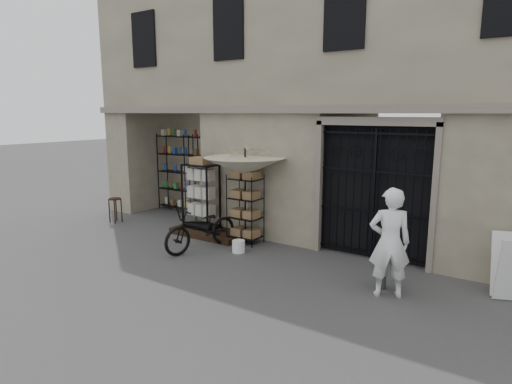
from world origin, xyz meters
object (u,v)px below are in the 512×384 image
Objects in this scene: steel_bollard at (383,266)px; shopkeeper at (386,295)px; white_bucket at (239,246)px; bicycle at (202,250)px; wire_rack at (245,210)px; display_cabinet at (201,200)px; easel_sign at (511,268)px; wooden_stool at (115,210)px; market_umbrella at (245,161)px.

shopkeeper is (0.17, -0.25, -0.44)m from steel_bollard.
bicycle is at bearing -158.42° from white_bucket.
white_bucket is at bearing -56.14° from wire_rack.
bicycle is (0.94, -1.06, -0.91)m from display_cabinet.
display_cabinet is 1.08× the size of wire_rack.
display_cabinet is 0.93× the size of bicycle.
steel_bollard is 0.78× the size of easel_sign.
display_cabinet is 1.47m from wire_rack.
wire_rack is at bearing 6.60° from wooden_stool.
wooden_stool is 0.82× the size of steel_bollard.
bicycle is at bearing -28.24° from shopkeeper.
wire_rack is at bearing 157.48° from easel_sign.
white_bucket is 3.60m from shopkeeper.
wooden_stool is at bearing -148.37° from display_cabinet.
bicycle is at bearing -27.54° from display_cabinet.
wooden_stool is (-4.32, -0.50, -0.45)m from wire_rack.
white_bucket is 0.90m from bicycle.
wire_rack is 5.81× the size of white_bucket.
easel_sign reaches higher than white_bucket.
wire_rack reaches higher than steel_bollard.
market_umbrella is 2.51× the size of easel_sign.
market_umbrella is 4.11m from steel_bollard.
shopkeeper is (5.33, -1.18, -0.91)m from display_cabinet.
wire_rack is 0.60× the size of market_umbrella.
bicycle is 2.77× the size of wooden_stool.
easel_sign is at bearing -1.42° from market_umbrella.
market_umbrella reaches higher than steel_bollard.
shopkeeper is at bearing -55.14° from steel_bollard.
wire_rack is 1.52× the size of easel_sign.
market_umbrella is at bearing 74.24° from bicycle.
bicycle is (-0.83, -0.33, -0.14)m from white_bucket.
market_umbrella is at bearing 18.92° from display_cabinet.
market_umbrella is 1.45× the size of shopkeeper.
display_cabinet is 2.56× the size of wooden_stool.
wire_rack is at bearing 19.74° from display_cabinet.
market_umbrella reaches higher than display_cabinet.
easel_sign is (5.65, -0.14, -1.45)m from market_umbrella.
bicycle is 1.03× the size of shopkeeper.
shopkeeper is at bearing -171.96° from easel_sign.
easel_sign is at bearing 1.94° from wooden_stool.
steel_bollard is at bearing -81.81° from shopkeeper.
display_cabinet is 7.14m from easel_sign.
wire_rack is 3.83m from steel_bollard.
bicycle is 6.27m from easel_sign.
wire_rack reaches higher than wooden_stool.
market_umbrella is at bearing 113.00° from white_bucket.
display_cabinet reaches higher than bicycle.
wire_rack reaches higher than white_bucket.
market_umbrella reaches higher than wooden_stool.
wooden_stool is 9.98m from easel_sign.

